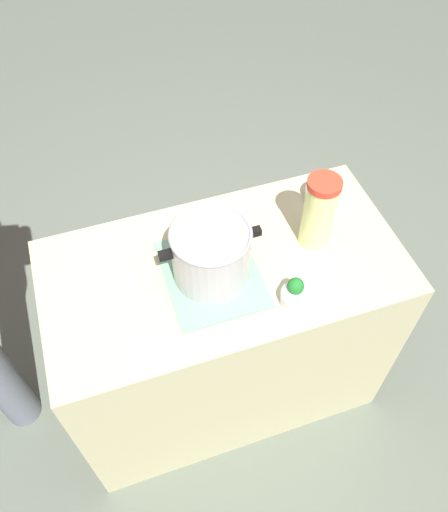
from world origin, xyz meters
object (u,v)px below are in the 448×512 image
object	(u,v)px
cooking_pot	(211,253)
broccoli_bowl_front	(296,294)
lemonade_pitcher	(319,212)
broccoli_bowl_center	(322,191)

from	to	relation	value
cooking_pot	broccoli_bowl_front	bearing A→B (deg)	141.07
broccoli_bowl_front	lemonade_pitcher	bearing A→B (deg)	-127.00
cooking_pot	broccoli_bowl_center	xyz separation A→B (m)	(-0.47, -0.20, -0.08)
broccoli_bowl_center	broccoli_bowl_front	bearing A→B (deg)	55.05
lemonade_pitcher	broccoli_bowl_front	distance (m)	0.27
cooking_pot	broccoli_bowl_front	world-z (taller)	cooking_pot
lemonade_pitcher	broccoli_bowl_center	xyz separation A→B (m)	(-0.11, -0.17, -0.10)
cooking_pot	lemonade_pitcher	bearing A→B (deg)	-175.27
broccoli_bowl_center	cooking_pot	bearing A→B (deg)	22.72
cooking_pot	broccoli_bowl_front	distance (m)	0.29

